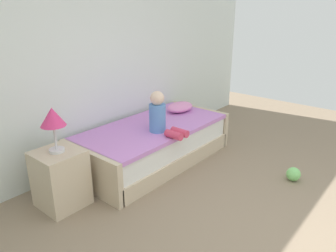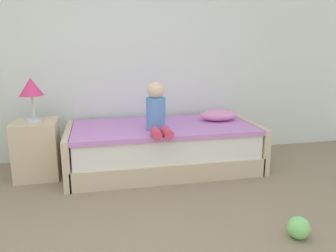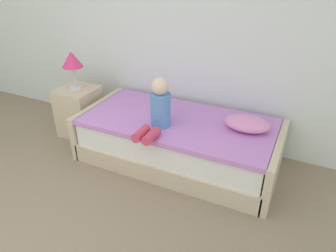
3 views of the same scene
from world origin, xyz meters
name	(u,v)px [view 1 (image 1 of 3)]	position (x,y,z in m)	size (l,w,h in m)	color
wall_rear	(73,51)	(0.00, 2.60, 1.45)	(7.20, 0.10, 2.90)	silver
bed	(153,143)	(0.67, 2.00, 0.25)	(2.11, 1.00, 0.50)	beige
nightstand	(61,179)	(-0.68, 2.03, 0.30)	(0.44, 0.44, 0.60)	beige
table_lamp	(53,119)	(-0.68, 2.03, 0.94)	(0.24, 0.24, 0.45)	silver
child_figure	(160,116)	(0.56, 1.77, 0.70)	(0.20, 0.51, 0.50)	#598CD1
pillow	(180,107)	(1.36, 2.10, 0.56)	(0.44, 0.30, 0.13)	#EA8CC6
toy_ball	(293,174)	(1.34, 0.39, 0.08)	(0.16, 0.16, 0.16)	#7FD872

